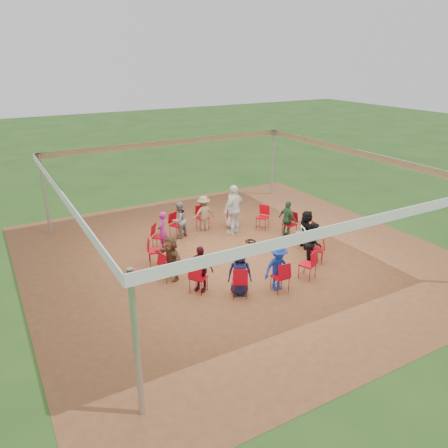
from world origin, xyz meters
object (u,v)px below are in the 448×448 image
chair_13 (317,250)px  person_seated_3 (204,213)px  chair_5 (177,225)px  person_seated_1 (288,219)px  standing_person (234,210)px  chair_7 (155,251)px  chair_3 (232,215)px  chair_4 (202,218)px  chair_0 (309,235)px  cable_coil (251,241)px  chair_9 (198,278)px  chair_11 (280,277)px  chair_2 (262,217)px  chair_10 (240,282)px  person_seated_5 (162,231)px  person_seated_6 (171,258)px  chair_6 (159,237)px  chair_12 (308,265)px  chair_8 (168,266)px  person_seated_7 (200,268)px  person_seated_8 (240,272)px  person_seated_0 (306,229)px  laptop (302,231)px  chair_1 (290,224)px  person_seated_10 (313,243)px  person_seated_2 (232,211)px  person_seated_4 (179,220)px  person_seated_9 (278,268)px

chair_13 → person_seated_3: (-1.86, 4.21, 0.23)m
chair_5 → person_seated_1: (3.49, -1.96, 0.23)m
standing_person → chair_7: bearing=-5.3°
chair_3 → chair_4: same height
chair_0 → cable_coil: chair_0 is taller
chair_9 → chair_11: (2.00, -1.07, 0.00)m
chair_2 → chair_10: (-3.35, -3.85, 0.00)m
cable_coil → standing_person: bearing=96.8°
person_seated_5 → person_seated_6: 2.17m
chair_6 → chair_13: size_ratio=1.00×
chair_12 → person_seated_6: size_ratio=0.67×
person_seated_1 → person_seated_6: (-4.91, -0.90, 0.00)m
chair_8 → person_seated_7: size_ratio=0.67×
chair_12 → person_seated_8: 2.23m
person_seated_6 → person_seated_1: bearing=90.0°
chair_6 → chair_9: (-0.14, -3.26, 0.00)m
person_seated_0 → person_seated_5: size_ratio=1.00×
person_seated_5 → laptop: bearing=102.4°
chair_1 → chair_2: same height
chair_8 → chair_12: 4.09m
person_seated_0 → person_seated_7: bearing=115.7°
person_seated_8 → cable_coil: size_ratio=3.83×
chair_6 → person_seated_5: (0.09, -0.08, 0.23)m
chair_6 → chair_7: 1.16m
chair_2 → person_seated_7: size_ratio=0.67×
chair_12 → person_seated_10: size_ratio=0.67×
chair_6 → person_seated_6: size_ratio=0.67×
chair_1 → chair_3: size_ratio=1.00×
chair_13 → person_seated_10: (-0.09, 0.08, 0.23)m
chair_10 → person_seated_0: size_ratio=0.67×
person_seated_5 → person_seated_10: 4.99m
person_seated_2 → person_seated_4: 2.17m
chair_7 → person_seated_4: bearing=151.5°
chair_0 → chair_4: size_ratio=1.00×
chair_10 → person_seated_3: bearing=102.6°
chair_9 → person_seated_6: (-0.34, 1.09, 0.23)m
person_seated_1 → person_seated_8: (-3.64, -2.65, 0.00)m
person_seated_0 → laptop: size_ratio=3.41×
chair_1 → chair_5: same height
chair_5 → chair_9: (-1.08, -3.95, 0.00)m
person_seated_9 → person_seated_0: bearing=38.6°
person_seated_9 → person_seated_2: bearing=77.1°
chair_11 → person_seated_1: bearing=52.5°
chair_5 → chair_10: 4.72m
person_seated_6 → chair_1: bearing=90.0°
standing_person → chair_8: bearing=10.4°
chair_5 → person_seated_2: size_ratio=0.67×
chair_5 → chair_11: same height
chair_4 → cable_coil: size_ratio=2.57×
chair_11 → chair_10: bearing=167.1°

